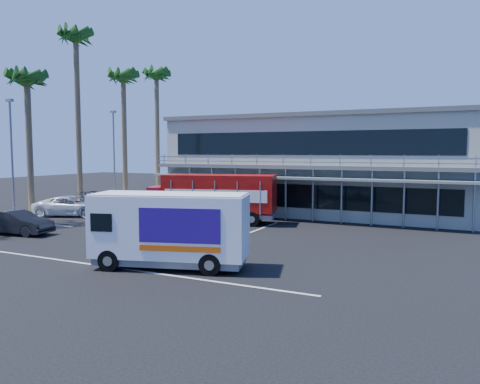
% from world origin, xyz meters
% --- Properties ---
extents(ground, '(120.00, 120.00, 0.00)m').
position_xyz_m(ground, '(0.00, 0.00, 0.00)').
color(ground, black).
rests_on(ground, ground).
extents(building, '(22.40, 12.00, 7.30)m').
position_xyz_m(building, '(3.00, 14.94, 3.66)').
color(building, '#A0A698').
rests_on(building, ground).
extents(curb_strip, '(3.00, 32.00, 0.16)m').
position_xyz_m(curb_strip, '(-15.00, 6.00, 0.08)').
color(curb_strip, '#A5A399').
rests_on(curb_strip, ground).
extents(palm_c, '(2.80, 2.80, 10.75)m').
position_xyz_m(palm_c, '(-14.90, 3.00, 9.21)').
color(palm_c, brown).
rests_on(palm_c, ground).
extents(palm_d, '(2.80, 2.80, 14.75)m').
position_xyz_m(palm_d, '(-15.20, 8.00, 12.80)').
color(palm_d, brown).
rests_on(palm_d, ground).
extents(palm_e, '(2.80, 2.80, 12.25)m').
position_xyz_m(palm_e, '(-14.70, 13.00, 10.57)').
color(palm_e, brown).
rests_on(palm_e, ground).
extents(palm_f, '(2.80, 2.80, 13.25)m').
position_xyz_m(palm_f, '(-15.10, 18.50, 11.47)').
color(palm_f, brown).
rests_on(palm_f, ground).
extents(light_pole_near, '(0.50, 0.25, 8.09)m').
position_xyz_m(light_pole_near, '(-14.20, 1.00, 4.50)').
color(light_pole_near, gray).
rests_on(light_pole_near, ground).
extents(light_pole_far, '(0.50, 0.25, 8.09)m').
position_xyz_m(light_pole_far, '(-14.20, 11.00, 4.50)').
color(light_pole_far, gray).
rests_on(light_pole_far, ground).
extents(red_truck, '(9.58, 4.31, 3.14)m').
position_xyz_m(red_truck, '(-1.92, 5.97, 1.72)').
color(red_truck, '#AA0D1C').
rests_on(red_truck, ground).
extents(white_van, '(6.48, 3.76, 3.00)m').
position_xyz_m(white_van, '(2.50, -5.00, 1.59)').
color(white_van, white).
rests_on(white_van, ground).
extents(parked_car_b, '(4.22, 2.00, 1.34)m').
position_xyz_m(parked_car_b, '(-9.50, -2.50, 0.67)').
color(parked_car_b, black).
rests_on(parked_car_b, ground).
extents(parked_car_c, '(5.68, 4.10, 1.43)m').
position_xyz_m(parked_car_c, '(-12.50, 4.40, 0.72)').
color(parked_car_c, silver).
rests_on(parked_car_c, ground).
extents(parked_car_d, '(5.22, 2.35, 1.48)m').
position_xyz_m(parked_car_d, '(-11.82, 7.60, 0.74)').
color(parked_car_d, '#2C2F3B').
rests_on(parked_car_d, ground).
extents(parked_car_e, '(4.66, 3.08, 1.47)m').
position_xyz_m(parked_car_e, '(-12.50, 7.20, 0.74)').
color(parked_car_e, slate).
rests_on(parked_car_e, ground).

